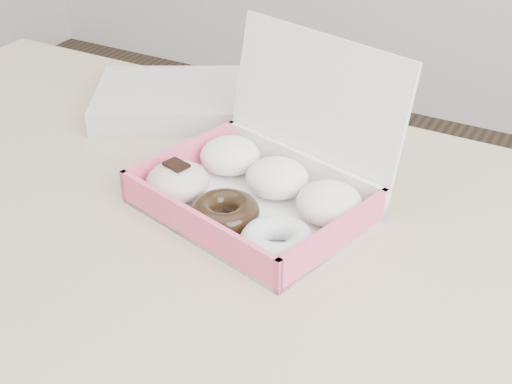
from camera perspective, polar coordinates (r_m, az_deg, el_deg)
The scene contains 3 objects.
table at distance 1.05m, azimuth -9.48°, elevation -4.02°, with size 1.20×0.80×0.75m.
donut_box at distance 0.96m, azimuth 0.23°, elevation 0.65°, with size 0.35×0.32×0.21m.
newspapers at distance 1.24m, azimuth -6.73°, elevation 7.36°, with size 0.26×0.20×0.04m, color beige.
Camera 1 is at (0.56, -0.65, 1.28)m, focal length 50.00 mm.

